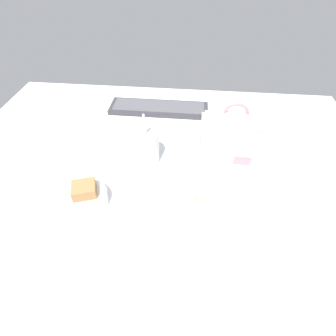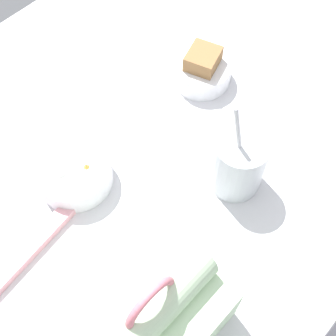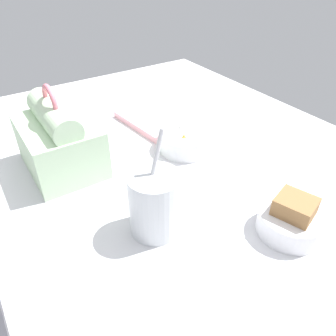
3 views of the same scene
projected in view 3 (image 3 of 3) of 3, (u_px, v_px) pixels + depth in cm
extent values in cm
cube|color=silver|center=(163.00, 206.00, 63.12)|extent=(140.00, 110.00, 2.00)
cube|color=#B7D6AD|center=(60.00, 146.00, 69.04)|extent=(19.41, 14.17, 10.63)
cylinder|color=#B7D6AD|center=(54.00, 116.00, 65.02)|extent=(18.44, 5.85, 5.85)
cube|color=#DB707F|center=(88.00, 139.00, 75.96)|extent=(5.44, 0.30, 3.19)
torus|color=#DB707F|center=(51.00, 104.00, 63.49)|extent=(7.79, 1.00, 7.79)
cylinder|color=silver|center=(155.00, 204.00, 53.74)|extent=(8.66, 8.66, 11.24)
cylinder|color=olive|center=(154.00, 178.00, 50.65)|extent=(7.62, 7.62, 0.60)
cylinder|color=silver|center=(154.00, 167.00, 50.40)|extent=(0.70, 3.81, 12.71)
cylinder|color=silver|center=(290.00, 222.00, 55.27)|extent=(11.07, 11.07, 4.08)
cube|color=olive|center=(293.00, 212.00, 53.96)|extent=(7.50, 7.14, 5.71)
cylinder|color=silver|center=(186.00, 141.00, 76.82)|extent=(12.60, 12.60, 4.40)
ellipsoid|color=white|center=(185.00, 131.00, 77.74)|extent=(3.43, 3.43, 4.03)
cone|color=#EFBC47|center=(184.00, 141.00, 74.26)|extent=(5.69, 5.69, 3.74)
sphere|color=black|center=(198.00, 135.00, 78.75)|extent=(1.51, 1.51, 1.51)
sphere|color=black|center=(194.00, 135.00, 78.78)|extent=(1.51, 1.51, 1.51)
sphere|color=black|center=(191.00, 136.00, 78.42)|extent=(1.51, 1.51, 1.51)
sphere|color=black|center=(189.00, 138.00, 77.78)|extent=(1.51, 1.51, 1.51)
cube|color=pink|center=(139.00, 126.00, 85.46)|extent=(20.67, 4.64, 1.60)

